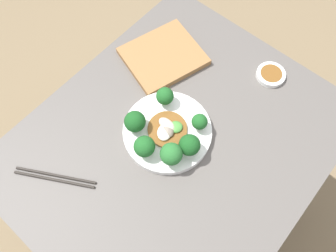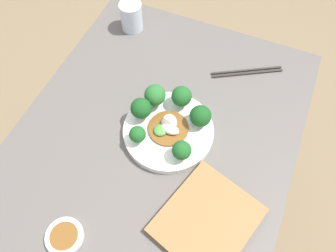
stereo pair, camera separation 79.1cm
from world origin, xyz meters
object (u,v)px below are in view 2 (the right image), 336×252
(broccoli_southwest, at_px, (182,150))
(broccoli_northwest, at_px, (138,135))
(broccoli_east, at_px, (182,96))
(broccoli_north, at_px, (141,109))
(drinking_glass, at_px, (131,16))
(stirfry_center, at_px, (168,128))
(plate, at_px, (168,132))
(broccoli_southeast, at_px, (200,116))
(chopsticks, at_px, (247,72))
(broccoli_northeast, at_px, (155,95))
(sauce_dish, at_px, (65,236))
(cutting_board, at_px, (207,220))

(broccoli_southwest, bearing_deg, broccoli_northwest, 90.63)
(broccoli_northwest, relative_size, broccoli_east, 0.81)
(broccoli_southwest, bearing_deg, broccoli_east, 21.82)
(broccoli_north, relative_size, broccoli_northwest, 1.24)
(broccoli_east, bearing_deg, drinking_glass, 48.21)
(broccoli_east, xyz_separation_m, stirfry_center, (-0.09, 0.00, -0.03))
(plate, relative_size, broccoli_southeast, 3.78)
(broccoli_southeast, xyz_separation_m, stirfry_center, (-0.05, 0.07, -0.03))
(broccoli_southwest, relative_size, broccoli_southeast, 0.92)
(broccoli_north, distance_m, chopsticks, 0.36)
(broccoli_north, xyz_separation_m, broccoli_southeast, (0.04, -0.15, -0.00))
(broccoli_northwest, relative_size, chopsticks, 0.28)
(plate, distance_m, broccoli_southeast, 0.10)
(broccoli_northeast, bearing_deg, drinking_glass, 37.22)
(broccoli_north, xyz_separation_m, chopsticks, (0.28, -0.22, -0.06))
(broccoli_southeast, height_order, chopsticks, broccoli_southeast)
(broccoli_north, height_order, broccoli_northwest, broccoli_north)
(drinking_glass, height_order, chopsticks, drinking_glass)
(broccoli_northeast, relative_size, sauce_dish, 0.85)
(broccoli_northwest, relative_size, drinking_glass, 0.59)
(broccoli_east, distance_m, drinking_glass, 0.36)
(broccoli_north, bearing_deg, stirfry_center, -97.03)
(plate, height_order, broccoli_southwest, broccoli_southwest)
(broccoli_east, height_order, cutting_board, broccoli_east)
(broccoli_northwest, relative_size, broccoli_southeast, 0.85)
(plate, bearing_deg, broccoli_north, 81.92)
(broccoli_northwest, distance_m, sauce_dish, 0.29)
(stirfry_center, height_order, drinking_glass, drinking_glass)
(sauce_dish, bearing_deg, broccoli_north, -4.92)
(plate, relative_size, broccoli_northeast, 3.31)
(chopsticks, bearing_deg, broccoli_southwest, 167.45)
(stirfry_center, relative_size, chopsticks, 0.54)
(broccoli_north, distance_m, sauce_dish, 0.36)
(plate, xyz_separation_m, sauce_dish, (-0.34, 0.11, -0.00))
(broccoli_northwest, bearing_deg, chopsticks, -29.44)
(broccoli_north, bearing_deg, plate, -98.08)
(broccoli_north, relative_size, broccoli_southwest, 1.15)
(stirfry_center, distance_m, chopsticks, 0.32)
(sauce_dish, height_order, cutting_board, cutting_board)
(broccoli_east, distance_m, stirfry_center, 0.09)
(broccoli_southeast, distance_m, stirfry_center, 0.09)
(broccoli_north, height_order, stirfry_center, broccoli_north)
(broccoli_north, relative_size, sauce_dish, 0.78)
(stirfry_center, bearing_deg, drinking_glass, 39.10)
(plate, relative_size, cutting_board, 0.90)
(broccoli_northeast, height_order, drinking_glass, broccoli_northeast)
(chopsticks, bearing_deg, stirfry_center, 154.25)
(chopsticks, relative_size, sauce_dish, 2.29)
(broccoli_northeast, xyz_separation_m, cutting_board, (-0.24, -0.24, -0.06))
(broccoli_northeast, height_order, stirfry_center, broccoli_northeast)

